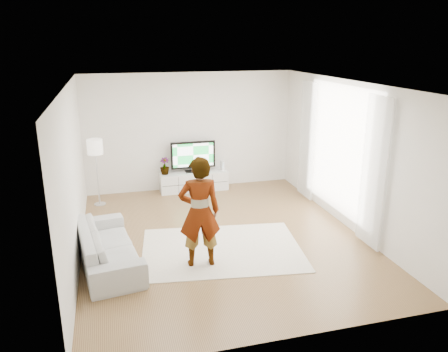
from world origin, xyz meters
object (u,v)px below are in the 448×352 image
object	(u,v)px
player	(199,212)
floor_lamp	(95,150)
sofa	(108,246)
media_console	(194,181)
rug	(222,249)
television	(193,155)

from	to	relation	value
player	floor_lamp	size ratio (longest dim) A/B	1.22
player	sofa	bearing A→B (deg)	-11.63
sofa	floor_lamp	bearing A→B (deg)	-4.77
media_console	sofa	size ratio (longest dim) A/B	0.77
floor_lamp	player	bearing A→B (deg)	-63.73
rug	sofa	xyz separation A→B (m)	(-1.91, 0.01, 0.30)
rug	floor_lamp	xyz separation A→B (m)	(-2.07, 2.83, 1.25)
rug	player	world-z (taller)	player
rug	television	bearing A→B (deg)	87.44
sofa	television	bearing A→B (deg)	-40.24
television	floor_lamp	xyz separation A→B (m)	(-2.22, -0.45, 0.39)
television	floor_lamp	distance (m)	2.30
rug	sofa	bearing A→B (deg)	179.57
rug	media_console	bearing A→B (deg)	87.42
media_console	player	distance (m)	3.78
floor_lamp	media_console	bearing A→B (deg)	10.79
rug	player	size ratio (longest dim) A/B	1.52
television	sofa	distance (m)	3.90
media_console	floor_lamp	bearing A→B (deg)	-169.21
player	floor_lamp	bearing A→B (deg)	-58.82
media_console	player	size ratio (longest dim) A/B	0.90
television	sofa	world-z (taller)	television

